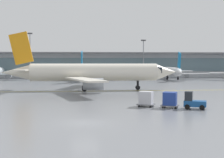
{
  "coord_description": "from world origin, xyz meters",
  "views": [
    {
      "loc": [
        0.58,
        -28.06,
        5.54
      ],
      "look_at": [
        3.93,
        20.21,
        3.0
      ],
      "focal_mm": 48.79,
      "sensor_mm": 36.0,
      "label": 1
    }
  ],
  "objects_px": {
    "gate_airplane_2": "(84,72)",
    "apron_light_mast_1": "(30,54)",
    "apron_light_mast_2": "(143,57)",
    "baggage_tug": "(193,102)",
    "gate_airplane_3": "(172,72)",
    "cargo_dolly_lead": "(170,99)",
    "cargo_dolly_trailing": "(146,98)",
    "taxiing_regional_jet": "(92,73)"
  },
  "relations": [
    {
      "from": "gate_airplane_2",
      "to": "apron_light_mast_1",
      "type": "relative_size",
      "value": 1.65
    },
    {
      "from": "apron_light_mast_1",
      "to": "apron_light_mast_2",
      "type": "bearing_deg",
      "value": -1.9
    },
    {
      "from": "baggage_tug",
      "to": "apron_light_mast_2",
      "type": "xyz_separation_m",
      "value": [
        6.9,
        74.98,
        6.85
      ]
    },
    {
      "from": "gate_airplane_3",
      "to": "baggage_tug",
      "type": "distance_m",
      "value": 66.47
    },
    {
      "from": "cargo_dolly_lead",
      "to": "baggage_tug",
      "type": "bearing_deg",
      "value": -0.0
    },
    {
      "from": "cargo_dolly_trailing",
      "to": "gate_airplane_2",
      "type": "bearing_deg",
      "value": 122.49
    },
    {
      "from": "taxiing_regional_jet",
      "to": "apron_light_mast_2",
      "type": "bearing_deg",
      "value": 67.08
    },
    {
      "from": "gate_airplane_2",
      "to": "baggage_tug",
      "type": "relative_size",
      "value": 9.26
    },
    {
      "from": "baggage_tug",
      "to": "apron_light_mast_2",
      "type": "bearing_deg",
      "value": 108.21
    },
    {
      "from": "gate_airplane_2",
      "to": "apron_light_mast_2",
      "type": "xyz_separation_m",
      "value": [
        21.56,
        14.01,
        5.03
      ]
    },
    {
      "from": "gate_airplane_2",
      "to": "baggage_tug",
      "type": "height_order",
      "value": "gate_airplane_2"
    },
    {
      "from": "cargo_dolly_lead",
      "to": "gate_airplane_2",
      "type": "bearing_deg",
      "value": 124.88
    },
    {
      "from": "gate_airplane_2",
      "to": "cargo_dolly_lead",
      "type": "relative_size",
      "value": 10.63
    },
    {
      "from": "cargo_dolly_lead",
      "to": "cargo_dolly_trailing",
      "type": "relative_size",
      "value": 1.0
    },
    {
      "from": "apron_light_mast_2",
      "to": "cargo_dolly_lead",
      "type": "bearing_deg",
      "value": -97.31
    },
    {
      "from": "cargo_dolly_lead",
      "to": "cargo_dolly_trailing",
      "type": "height_order",
      "value": "same"
    },
    {
      "from": "baggage_tug",
      "to": "apron_light_mast_2",
      "type": "distance_m",
      "value": 75.61
    },
    {
      "from": "cargo_dolly_lead",
      "to": "taxiing_regional_jet",
      "type": "bearing_deg",
      "value": 134.21
    },
    {
      "from": "baggage_tug",
      "to": "apron_light_mast_1",
      "type": "bearing_deg",
      "value": 137.65
    },
    {
      "from": "gate_airplane_2",
      "to": "baggage_tug",
      "type": "bearing_deg",
      "value": -165.3
    },
    {
      "from": "apron_light_mast_1",
      "to": "apron_light_mast_2",
      "type": "height_order",
      "value": "apron_light_mast_1"
    },
    {
      "from": "cargo_dolly_trailing",
      "to": "apron_light_mast_1",
      "type": "xyz_separation_m",
      "value": [
        -28.93,
        74.03,
        7.89
      ]
    },
    {
      "from": "taxiing_regional_jet",
      "to": "gate_airplane_2",
      "type": "bearing_deg",
      "value": 92.6
    },
    {
      "from": "cargo_dolly_lead",
      "to": "gate_airplane_3",
      "type": "bearing_deg",
      "value": 98.18
    },
    {
      "from": "gate_airplane_2",
      "to": "gate_airplane_3",
      "type": "distance_m",
      "value": 29.72
    },
    {
      "from": "apron_light_mast_1",
      "to": "baggage_tug",
      "type": "bearing_deg",
      "value": -65.82
    },
    {
      "from": "gate_airplane_2",
      "to": "apron_light_mast_2",
      "type": "height_order",
      "value": "apron_light_mast_2"
    },
    {
      "from": "cargo_dolly_lead",
      "to": "apron_light_mast_2",
      "type": "xyz_separation_m",
      "value": [
        9.47,
        73.86,
        6.68
      ]
    },
    {
      "from": "taxiing_regional_jet",
      "to": "cargo_dolly_lead",
      "type": "height_order",
      "value": "taxiing_regional_jet"
    },
    {
      "from": "taxiing_regional_jet",
      "to": "apron_light_mast_2",
      "type": "height_order",
      "value": "apron_light_mast_2"
    },
    {
      "from": "apron_light_mast_1",
      "to": "apron_light_mast_2",
      "type": "relative_size",
      "value": 1.17
    },
    {
      "from": "taxiing_regional_jet",
      "to": "cargo_dolly_lead",
      "type": "distance_m",
      "value": 26.97
    },
    {
      "from": "cargo_dolly_lead",
      "to": "apron_light_mast_1",
      "type": "distance_m",
      "value": 82.02
    },
    {
      "from": "cargo_dolly_lead",
      "to": "apron_light_mast_1",
      "type": "relative_size",
      "value": 0.16
    },
    {
      "from": "gate_airplane_2",
      "to": "cargo_dolly_trailing",
      "type": "distance_m",
      "value": 59.4
    },
    {
      "from": "gate_airplane_2",
      "to": "taxiing_regional_jet",
      "type": "relative_size",
      "value": 0.76
    },
    {
      "from": "gate_airplane_2",
      "to": "cargo_dolly_lead",
      "type": "distance_m",
      "value": 61.08
    },
    {
      "from": "taxiing_regional_jet",
      "to": "cargo_dolly_trailing",
      "type": "height_order",
      "value": "taxiing_regional_jet"
    },
    {
      "from": "gate_airplane_3",
      "to": "cargo_dolly_lead",
      "type": "height_order",
      "value": "gate_airplane_3"
    },
    {
      "from": "apron_light_mast_2",
      "to": "gate_airplane_2",
      "type": "bearing_deg",
      "value": -146.98
    },
    {
      "from": "baggage_tug",
      "to": "cargo_dolly_trailing",
      "type": "xyz_separation_m",
      "value": [
        -5.35,
        2.32,
        0.16
      ]
    },
    {
      "from": "baggage_tug",
      "to": "cargo_dolly_lead",
      "type": "distance_m",
      "value": 2.81
    }
  ]
}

